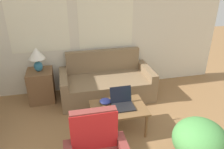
% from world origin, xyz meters
% --- Properties ---
extents(wall_back, '(6.15, 0.06, 2.60)m').
position_xyz_m(wall_back, '(-0.00, 3.53, 1.31)').
color(wall_back, silver).
rests_on(wall_back, ground_plane).
extents(couch, '(1.80, 0.87, 0.88)m').
position_xyz_m(couch, '(0.47, 3.08, 0.27)').
color(couch, '#846B4C').
rests_on(couch, ground_plane).
extents(side_table, '(0.47, 0.47, 0.63)m').
position_xyz_m(side_table, '(-0.80, 3.19, 0.31)').
color(side_table, brown).
rests_on(side_table, ground_plane).
extents(table_lamp, '(0.30, 0.30, 0.46)m').
position_xyz_m(table_lamp, '(-0.80, 3.19, 0.93)').
color(table_lamp, teal).
rests_on(table_lamp, side_table).
extents(coffee_table, '(0.84, 0.60, 0.44)m').
position_xyz_m(coffee_table, '(0.43, 1.95, 0.39)').
color(coffee_table, brown).
rests_on(coffee_table, ground_plane).
extents(laptop, '(0.34, 0.33, 0.27)m').
position_xyz_m(laptop, '(0.50, 1.98, 0.50)').
color(laptop, black).
rests_on(laptop, coffee_table).
extents(cup_navy, '(0.09, 0.09, 0.09)m').
position_xyz_m(cup_navy, '(0.11, 1.78, 0.49)').
color(cup_navy, '#B23D38').
rests_on(cup_navy, coffee_table).
extents(snack_bowl, '(0.18, 0.18, 0.07)m').
position_xyz_m(snack_bowl, '(0.26, 2.11, 0.48)').
color(snack_bowl, '#191E4C').
rests_on(snack_bowl, coffee_table).
extents(potted_plant, '(0.65, 0.65, 0.74)m').
position_xyz_m(potted_plant, '(1.19, 0.99, 0.47)').
color(potted_plant, '#996B42').
rests_on(potted_plant, ground_plane).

